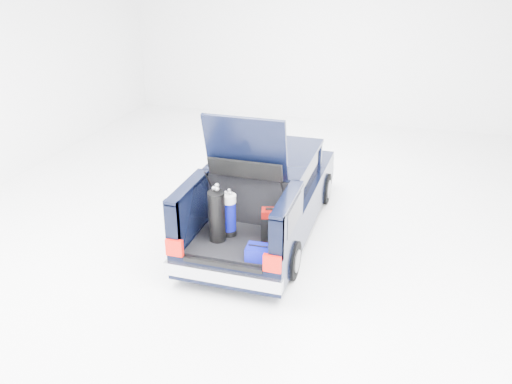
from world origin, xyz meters
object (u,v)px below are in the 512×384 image
(red_suitcase, at_px, (272,225))
(blue_duffel, at_px, (261,253))
(car, at_px, (266,194))
(blue_golf_bag, at_px, (229,214))
(black_golf_bag, at_px, (217,216))

(red_suitcase, distance_m, blue_duffel, 0.61)
(car, xyz_separation_m, blue_duffel, (0.50, -2.01, 0.03))
(car, bearing_deg, blue_golf_bag, -97.02)
(car, xyz_separation_m, black_golf_bag, (-0.29, -1.69, 0.35))
(car, distance_m, black_golf_bag, 1.75)
(black_golf_bag, xyz_separation_m, blue_duffel, (0.79, -0.32, -0.32))
(blue_golf_bag, relative_size, blue_duffel, 1.77)
(blue_duffel, bearing_deg, black_golf_bag, 154.58)
(car, distance_m, red_suitcase, 1.51)
(car, bearing_deg, blue_duffel, -76.01)
(car, xyz_separation_m, red_suitcase, (0.50, -1.41, 0.18))
(blue_duffel, bearing_deg, red_suitcase, 86.66)
(car, bearing_deg, red_suitcase, -70.53)
(blue_golf_bag, bearing_deg, red_suitcase, 0.34)
(car, relative_size, blue_duffel, 10.67)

